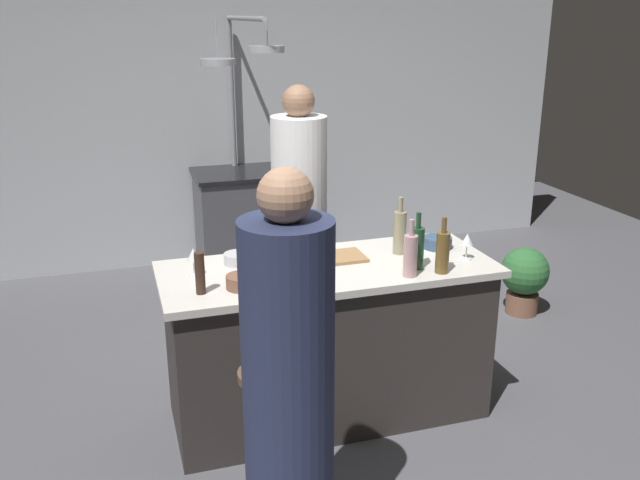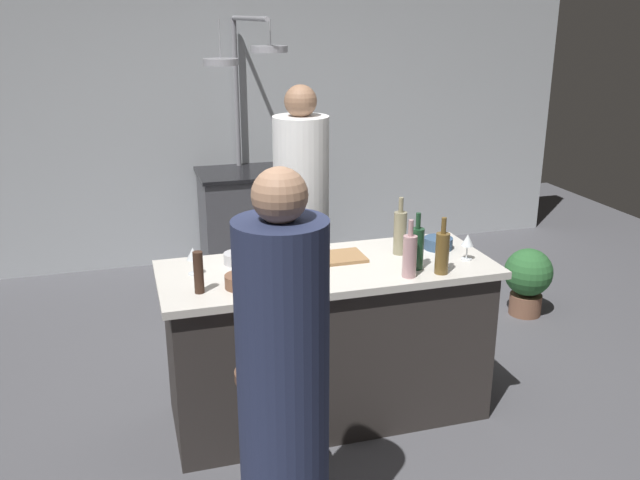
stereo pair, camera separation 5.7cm
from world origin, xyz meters
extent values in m
plane|color=#4C4C51|center=(0.00, 0.00, 0.00)|extent=(9.00, 9.00, 0.00)
cube|color=#B2B7BC|center=(0.00, 2.85, 1.30)|extent=(6.40, 0.16, 2.60)
cube|color=#332D2B|center=(0.00, 0.00, 0.43)|extent=(1.72, 0.66, 0.86)
cube|color=beige|center=(0.00, 0.00, 0.88)|extent=(1.80, 0.72, 0.04)
cube|color=#47474C|center=(0.00, 2.45, 0.43)|extent=(0.76, 0.60, 0.86)
cube|color=black|center=(0.00, 2.45, 0.88)|extent=(0.80, 0.64, 0.03)
cylinder|color=white|center=(0.12, 1.01, 0.78)|extent=(0.37, 0.37, 1.56)
sphere|color=#8C664C|center=(0.12, 1.01, 1.65)|extent=(0.21, 0.21, 0.21)
cylinder|color=#4C4C51|center=(-0.49, -0.62, 0.33)|extent=(0.06, 0.06, 0.62)
cylinder|color=brown|center=(-0.49, -0.62, 0.66)|extent=(0.26, 0.26, 0.04)
cylinder|color=#262D4C|center=(-0.49, -1.01, 0.75)|extent=(0.36, 0.36, 1.49)
sphere|color=tan|center=(-0.49, -1.01, 1.58)|extent=(0.20, 0.20, 0.20)
cylinder|color=gray|center=(0.00, 2.70, 1.07)|extent=(0.04, 0.04, 2.15)
cylinder|color=gray|center=(0.00, 2.03, 2.15)|extent=(0.04, 1.33, 0.04)
cylinder|color=gray|center=(-0.30, 1.51, 1.87)|extent=(0.24, 0.24, 0.04)
cylinder|color=gray|center=(-0.30, 1.52, 2.01)|extent=(0.01, 0.01, 0.28)
cylinder|color=gray|center=(0.05, 1.56, 1.95)|extent=(0.26, 0.26, 0.04)
cylinder|color=gray|center=(0.05, 1.52, 2.05)|extent=(0.01, 0.01, 0.20)
cylinder|color=brown|center=(1.85, 0.87, 0.08)|extent=(0.24, 0.24, 0.16)
sphere|color=#2D6633|center=(1.85, 0.87, 0.34)|extent=(0.36, 0.36, 0.36)
cube|color=#997047|center=(0.07, 0.09, 0.91)|extent=(0.32, 0.22, 0.02)
cylinder|color=#382319|center=(-0.71, -0.17, 1.01)|extent=(0.05, 0.05, 0.21)
cylinder|color=#B78C8E|center=(0.35, -0.26, 1.01)|extent=(0.07, 0.07, 0.22)
cylinder|color=#B78C8E|center=(0.35, -0.26, 1.16)|extent=(0.03, 0.03, 0.08)
cylinder|color=#193D23|center=(0.44, -0.17, 1.01)|extent=(0.07, 0.07, 0.22)
cylinder|color=#193D23|center=(0.44, -0.17, 1.16)|extent=(0.03, 0.03, 0.08)
cylinder|color=gray|center=(0.44, 0.08, 1.02)|extent=(0.07, 0.07, 0.24)
cylinder|color=gray|center=(0.44, 0.08, 1.19)|extent=(0.03, 0.03, 0.08)
cylinder|color=brown|center=(0.54, -0.27, 1.01)|extent=(0.07, 0.07, 0.22)
cylinder|color=brown|center=(0.54, -0.27, 1.16)|extent=(0.03, 0.03, 0.08)
cylinder|color=silver|center=(0.76, -0.12, 0.90)|extent=(0.06, 0.06, 0.01)
cylinder|color=silver|center=(0.76, -0.12, 0.94)|extent=(0.01, 0.01, 0.07)
cone|color=silver|center=(0.76, -0.12, 1.01)|extent=(0.07, 0.07, 0.06)
cylinder|color=silver|center=(-0.70, 0.09, 0.90)|extent=(0.06, 0.06, 0.01)
cylinder|color=silver|center=(-0.70, 0.09, 0.94)|extent=(0.01, 0.01, 0.07)
cone|color=silver|center=(-0.70, 0.09, 1.01)|extent=(0.07, 0.07, 0.06)
cylinder|color=brown|center=(-0.50, -0.16, 0.93)|extent=(0.16, 0.16, 0.07)
cylinder|color=#B7B7BC|center=(-0.46, 0.18, 0.93)|extent=(0.15, 0.15, 0.06)
cylinder|color=#334C6B|center=(0.69, 0.09, 0.93)|extent=(0.16, 0.16, 0.07)
camera|label=1|loc=(-1.07, -3.26, 2.19)|focal=38.40mm
camera|label=2|loc=(-1.02, -3.28, 2.19)|focal=38.40mm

